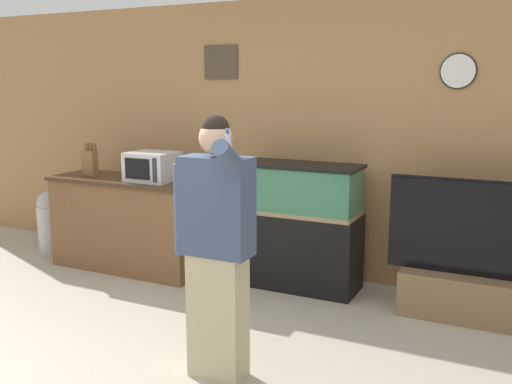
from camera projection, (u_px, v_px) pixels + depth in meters
name	position (u px, v px, depth m)	size (l,w,h in m)	color
wall_back_paneled	(288.00, 139.00, 5.46)	(10.00, 0.08, 2.60)	#A87A4C
counter_island	(129.00, 223.00, 5.66)	(1.59, 0.60, 0.91)	brown
microwave	(152.00, 167.00, 5.39)	(0.44, 0.38, 0.27)	silver
knife_block	(90.00, 163.00, 5.71)	(0.14, 0.09, 0.33)	brown
aquarium_on_stand	(297.00, 226.00, 5.11)	(1.12, 0.47, 1.13)	black
tv_on_stand	(489.00, 282.00, 4.38)	(1.59, 0.40, 1.11)	brown
person_standing	(216.00, 245.00, 3.46)	(0.52, 0.39, 1.65)	#BCAD89
trash_bin	(51.00, 221.00, 6.22)	(0.28, 0.28, 0.68)	#B7B7BC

